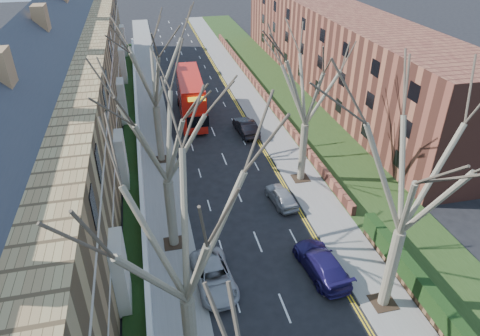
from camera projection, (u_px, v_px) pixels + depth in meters
pavement_left at (152, 114)px, 48.70m from camera, size 3.00×102.00×0.12m
pavement_right at (254, 105)px, 51.03m from camera, size 3.00×102.00×0.12m
terrace_left at (63, 100)px, 37.72m from camera, size 9.70×78.00×13.60m
flats_right at (334, 49)px, 54.07m from camera, size 13.97×54.00×10.00m
front_wall_left at (139, 142)px, 41.40m from camera, size 0.30×78.00×1.00m
grass_verge_right at (290, 101)px, 51.85m from camera, size 6.00×102.00×0.06m
tree_left_mid at (180, 223)px, 16.28m from camera, size 10.50×10.50×14.71m
tree_left_far at (162, 123)px, 24.81m from camera, size 10.15×10.15×14.22m
tree_left_dist at (151, 59)px, 34.69m from camera, size 10.50×10.50×14.71m
tree_right_mid at (417, 163)px, 20.17m from camera, size 10.50×10.50×14.71m
tree_right_far at (309, 75)px, 32.04m from camera, size 10.15×10.15×14.22m
double_decker_bus at (191, 98)px, 47.06m from camera, size 3.15×11.04×4.58m
car_left_far at (214, 276)px, 26.04m from camera, size 2.60×5.01×1.35m
car_right_near at (321, 263)px, 26.93m from camera, size 2.58×5.32×1.49m
car_right_mid at (282, 196)px, 33.46m from camera, size 1.96×4.00×1.31m
car_right_far at (246, 127)px, 44.07m from camera, size 1.97×4.77×1.54m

